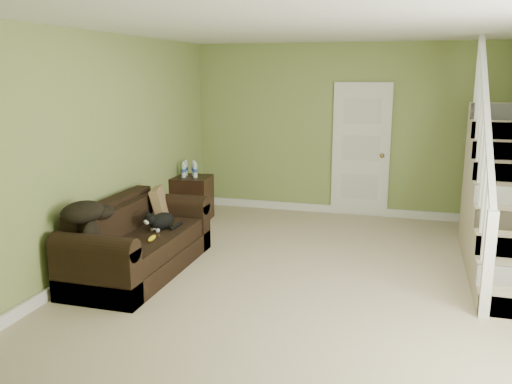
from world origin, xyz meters
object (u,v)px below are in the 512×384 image
Objects in this scene: cat at (161,221)px; banana at (152,238)px; sofa at (137,245)px; side_table at (192,198)px.

cat is 0.41m from banana.
sofa is 0.36m from cat.
side_table is 4.90× the size of banana.
side_table is 2.01m from cat.
sofa is 2.28× the size of side_table.
cat is 2.97× the size of banana.
side_table is 2.40m from banana.
sofa is 3.76× the size of cat.
banana is at bearing -59.45° from cat.
sofa is 2.17m from side_table.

